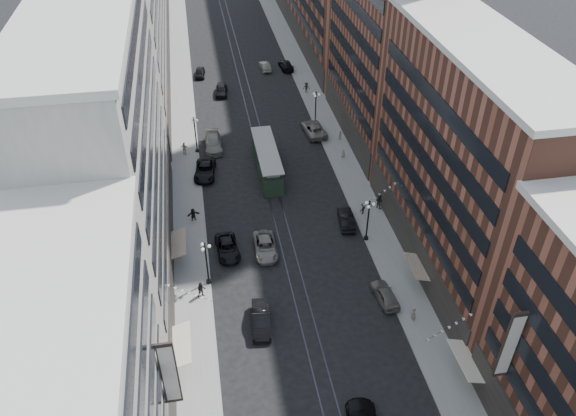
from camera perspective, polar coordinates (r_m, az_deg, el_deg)
ground at (r=86.90m, az=-3.23°, el=7.91°), size 220.00×220.00×0.00m
sidewalk_west at (r=95.36m, az=-10.69°, el=10.15°), size 4.00×180.00×0.15m
sidewalk_east at (r=97.26m, az=2.56°, el=11.32°), size 4.00×180.00×0.15m
rail_west at (r=95.66m, az=-4.43°, el=10.74°), size 0.12×180.00×0.02m
rail_east at (r=95.78m, az=-3.59°, el=10.82°), size 0.12×180.00×0.02m
building_west_mid at (r=56.79m, az=-17.43°, el=5.38°), size 8.00×36.00×28.00m
building_east_mid at (r=58.71m, az=17.31°, el=4.19°), size 8.00×30.00×24.00m
lamppost_sw_far at (r=58.53m, az=-8.27°, el=-5.43°), size 1.03×1.14×5.52m
lamppost_sw_mid at (r=80.64m, az=-9.39°, el=7.48°), size 1.03×1.14×5.52m
lamppost_se_far at (r=63.99m, az=8.13°, el=-1.12°), size 1.03×1.14×5.52m
lamppost_se_mid at (r=86.82m, az=2.83°, el=10.20°), size 1.03×1.14×5.52m
streetcar at (r=76.17m, az=-2.15°, el=4.78°), size 2.80×12.64×3.50m
car_2 at (r=63.53m, az=-6.17°, el=-4.04°), size 2.76×5.32×1.43m
car_4 at (r=58.70m, az=9.82°, el=-8.64°), size 2.23×4.66×1.54m
car_5 at (r=55.54m, az=-2.74°, el=-11.23°), size 2.27×5.25×1.68m
pedestrian_2 at (r=58.57m, az=-8.79°, el=-8.20°), size 0.95×0.59×1.84m
pedestrian_4 at (r=57.13m, az=12.64°, el=-10.45°), size 0.46×0.96×1.61m
car_7 at (r=76.52m, az=-8.43°, el=3.81°), size 3.39×6.03×1.59m
car_8 at (r=82.40m, az=-7.59°, el=6.57°), size 2.59×6.10×1.75m
car_9 at (r=105.54m, az=-8.93°, el=13.44°), size 2.08×4.31×1.42m
car_10 at (r=67.47m, az=5.93°, el=-1.12°), size 2.18×4.84×1.54m
car_11 at (r=85.44m, az=2.63°, el=8.03°), size 3.45×6.37×1.70m
car_12 at (r=107.36m, az=-0.22°, el=14.33°), size 2.52×5.38×1.52m
car_13 at (r=98.17m, az=-6.80°, el=11.83°), size 2.47×4.93×1.61m
car_14 at (r=107.04m, az=-2.36°, el=14.20°), size 1.88×4.47×1.44m
pedestrian_5 at (r=68.43m, az=-9.60°, el=-0.65°), size 1.61×0.81×1.67m
pedestrian_6 at (r=81.21m, az=-10.47°, el=5.96°), size 1.25×0.89×1.94m
pedestrian_7 at (r=70.28m, az=9.23°, el=0.68°), size 1.00×1.06×1.95m
pedestrian_8 at (r=79.34m, az=5.61°, el=5.50°), size 0.66×0.51×1.62m
pedestrian_9 at (r=97.82m, az=1.88°, el=12.13°), size 1.21×0.60×1.80m
car_extra_0 at (r=63.33m, az=-2.31°, el=-3.92°), size 2.66×5.51×1.51m
pedestrian_extra_0 at (r=69.15m, az=7.62°, el=-0.06°), size 1.02×0.88×1.50m
pedestrian_extra_1 at (r=83.96m, az=5.36°, el=7.39°), size 0.77×0.47×1.53m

